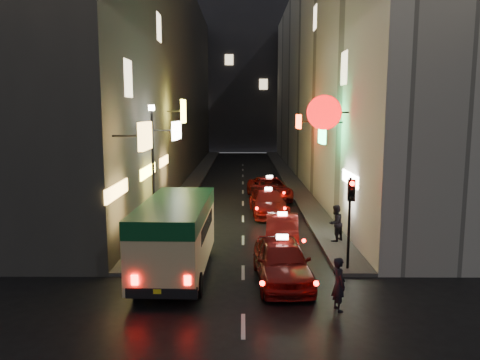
{
  "coord_description": "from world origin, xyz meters",
  "views": [
    {
      "loc": [
        -0.02,
        -8.62,
        6.09
      ],
      "look_at": [
        -0.14,
        13.0,
        2.91
      ],
      "focal_mm": 35.0,
      "sensor_mm": 36.0,
      "label": 1
    }
  ],
  "objects_px": {
    "minibus": "(176,229)",
    "pedestrian_crossing": "(339,281)",
    "traffic_light": "(351,204)",
    "taxi_near": "(282,257)",
    "lamp_post": "(153,163)"
  },
  "relations": [
    {
      "from": "taxi_near",
      "to": "pedestrian_crossing",
      "type": "distance_m",
      "value": 2.85
    },
    {
      "from": "minibus",
      "to": "pedestrian_crossing",
      "type": "xyz_separation_m",
      "value": [
        5.44,
        -3.14,
        -0.82
      ]
    },
    {
      "from": "taxi_near",
      "to": "lamp_post",
      "type": "distance_m",
      "value": 8.32
    },
    {
      "from": "minibus",
      "to": "taxi_near",
      "type": "distance_m",
      "value": 4.05
    },
    {
      "from": "pedestrian_crossing",
      "to": "taxi_near",
      "type": "bearing_deg",
      "value": 18.69
    },
    {
      "from": "minibus",
      "to": "lamp_post",
      "type": "xyz_separation_m",
      "value": [
        -1.7,
        4.74,
        1.95
      ]
    },
    {
      "from": "taxi_near",
      "to": "minibus",
      "type": "bearing_deg",
      "value": 169.28
    },
    {
      "from": "taxi_near",
      "to": "traffic_light",
      "type": "distance_m",
      "value": 3.29
    },
    {
      "from": "traffic_light",
      "to": "minibus",
      "type": "bearing_deg",
      "value": -178.1
    },
    {
      "from": "taxi_near",
      "to": "traffic_light",
      "type": "height_order",
      "value": "traffic_light"
    },
    {
      "from": "pedestrian_crossing",
      "to": "traffic_light",
      "type": "bearing_deg",
      "value": -31.67
    },
    {
      "from": "taxi_near",
      "to": "pedestrian_crossing",
      "type": "relative_size",
      "value": 3.1
    },
    {
      "from": "minibus",
      "to": "traffic_light",
      "type": "relative_size",
      "value": 1.88
    },
    {
      "from": "minibus",
      "to": "pedestrian_crossing",
      "type": "height_order",
      "value": "minibus"
    },
    {
      "from": "lamp_post",
      "to": "pedestrian_crossing",
      "type": "bearing_deg",
      "value": -47.85
    }
  ]
}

